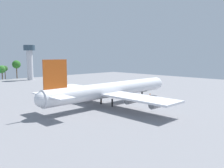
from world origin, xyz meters
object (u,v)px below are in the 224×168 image
(safety_cone_nose, at_px, (150,94))
(control_tower, at_px, (30,58))
(cargo_airplane, at_px, (111,90))
(pushback_tractor, at_px, (143,90))
(baggage_tug, at_px, (85,88))

(safety_cone_nose, height_order, control_tower, control_tower)
(cargo_airplane, distance_m, control_tower, 122.45)
(pushback_tractor, distance_m, safety_cone_nose, 11.44)
(pushback_tractor, bearing_deg, cargo_airplane, -161.21)
(baggage_tug, xyz_separation_m, safety_cone_nose, (14.09, -38.24, -0.69))
(safety_cone_nose, bearing_deg, control_tower, 95.58)
(pushback_tractor, xyz_separation_m, control_tower, (-17.47, 107.21, 17.17))
(pushback_tractor, height_order, control_tower, control_tower)
(safety_cone_nose, relative_size, control_tower, 0.03)
(cargo_airplane, relative_size, control_tower, 2.38)
(safety_cone_nose, xyz_separation_m, control_tower, (-11.43, 116.90, 17.82))
(safety_cone_nose, bearing_deg, baggage_tug, 110.22)
(baggage_tug, bearing_deg, cargo_airplane, -113.28)
(cargo_airplane, xyz_separation_m, baggage_tug, (17.84, 41.47, -5.11))
(cargo_airplane, height_order, safety_cone_nose, cargo_airplane)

